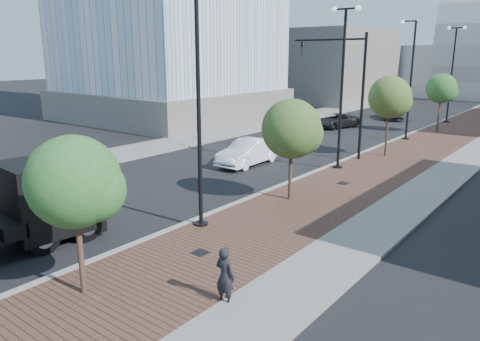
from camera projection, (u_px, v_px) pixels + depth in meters
The scene contains 20 objects.
sidewalk at pixel (463, 134), 39.46m from camera, with size 7.00×140.00×0.12m, color #4C2D23.
curb at pixel (421, 129), 41.54m from camera, with size 0.30×140.00×0.14m, color gray.
west_sidewalk at pixel (298, 118), 49.30m from camera, with size 4.00×140.00×0.12m, color slate.
white_sedan at pixel (249, 152), 28.47m from camera, with size 1.69×4.85×1.60m, color white.
dark_car_mid at pixel (336, 121), 42.78m from camera, with size 2.18×4.72×1.31m, color black.
dark_car_far at pixel (392, 112), 48.57m from camera, with size 2.01×4.94×1.43m, color black.
pedestrian at pixel (225, 276), 12.47m from camera, with size 0.61×0.40×1.69m, color black.
streetlight_1 at pixel (197, 119), 17.29m from camera, with size 1.44×0.56×9.21m.
streetlight_2 at pixel (342, 88), 26.27m from camera, with size 1.72×0.56×9.28m.
streetlight_3 at pixel (409, 85), 35.62m from camera, with size 1.44×0.56×9.21m.
streetlight_4 at pixel (452, 74), 44.60m from camera, with size 1.72×0.56×9.28m.
traffic_mast at pixel (350, 82), 29.05m from camera, with size 5.09×0.20×8.00m.
tree_0 at pixel (76, 182), 12.27m from camera, with size 2.55×2.53×4.65m.
tree_1 at pixel (293, 129), 20.66m from camera, with size 2.72×2.72×4.79m.
tree_2 at pixel (391, 97), 29.69m from camera, with size 2.75×2.75×5.37m.
tree_3 at pixel (442, 89), 38.88m from camera, with size 2.55×2.53×5.14m.
tower_podium at pixel (171, 104), 49.40m from camera, with size 19.00×19.00×3.00m, color #645F5A.
commercial_block_nw at pixel (328, 66), 67.53m from camera, with size 14.00×20.00×10.00m, color #66615C.
utility_cover_1 at pixel (200, 252), 15.66m from camera, with size 0.50×0.50×0.02m, color black.
utility_cover_2 at pixel (343, 183), 24.06m from camera, with size 0.50×0.50×0.02m, color black.
Camera 1 is at (12.38, -2.58, 6.71)m, focal length 34.35 mm.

